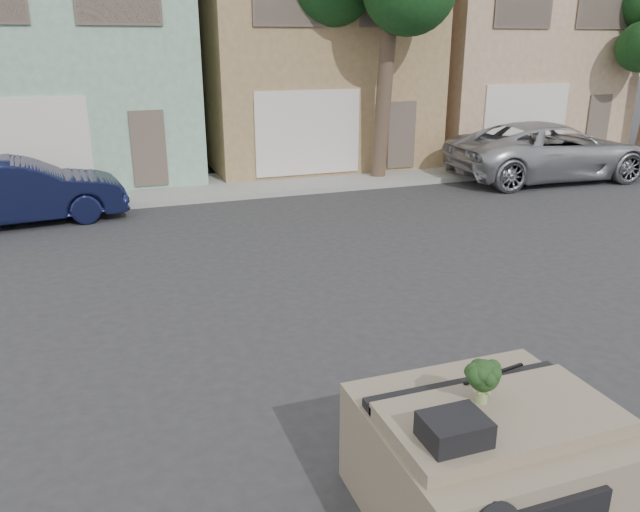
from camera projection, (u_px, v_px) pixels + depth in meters
ground_plane at (351, 359)px, 8.20m from camera, size 120.00×120.00×0.00m
sidewalk at (209, 187)px, 17.52m from camera, size 40.00×3.00×0.15m
townhouse_mint at (62, 48)px, 18.76m from camera, size 7.20×8.20×7.55m
townhouse_tan at (299, 47)px, 21.15m from camera, size 7.20×8.20×7.55m
townhouse_beige at (488, 46)px, 23.55m from camera, size 7.20×8.20×7.55m
navy_sedan at (25, 223)px, 14.31m from camera, size 4.68×2.07×1.49m
silver_pickup at (547, 179)px, 18.90m from camera, size 6.27×3.15×1.70m
tree_near at (386, 30)px, 17.13m from camera, size 4.40×4.00×8.50m
car_dashboard at (486, 459)px, 5.35m from camera, size 2.00×1.80×1.12m
instrument_hump at (454, 429)px, 4.64m from camera, size 0.48×0.38×0.20m
wiper_arm at (494, 374)px, 5.59m from camera, size 0.69×0.15×0.02m
broccoli at (483, 381)px, 5.11m from camera, size 0.41×0.41×0.39m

